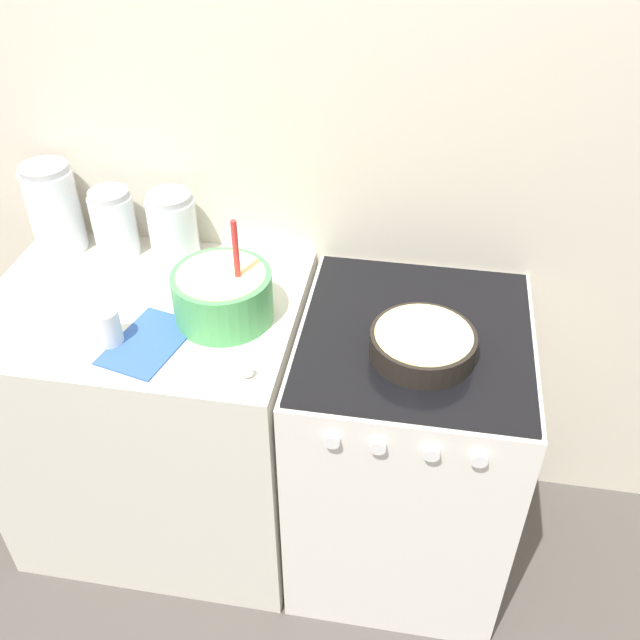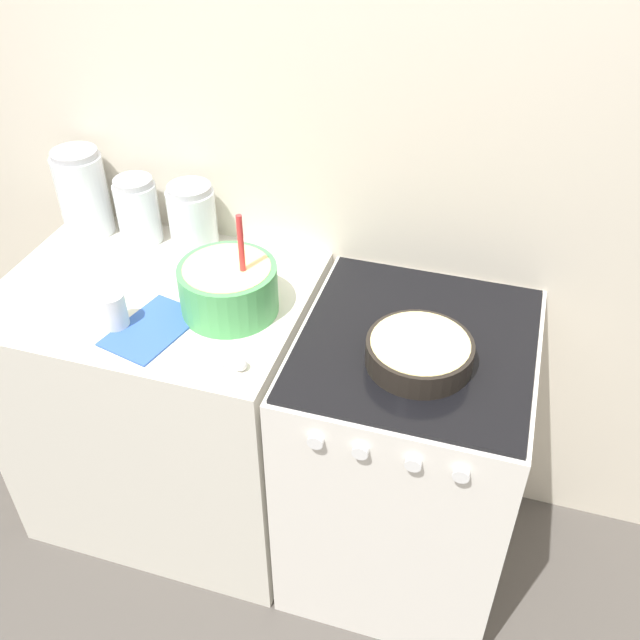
% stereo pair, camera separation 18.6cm
% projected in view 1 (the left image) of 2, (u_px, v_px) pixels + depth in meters
% --- Properties ---
extents(ground_plane, '(12.00, 12.00, 0.00)m').
position_uv_depth(ground_plane, '(280.00, 613.00, 2.26)').
color(ground_plane, '#4C4742').
extents(wall_back, '(4.79, 0.05, 2.40)m').
position_uv_depth(wall_back, '(317.00, 168.00, 2.06)').
color(wall_back, beige).
rests_on(wall_back, ground_plane).
extents(countertop_cabinet, '(0.90, 0.68, 0.93)m').
position_uv_depth(countertop_cabinet, '(162.00, 418.00, 2.29)').
color(countertop_cabinet, silver).
rests_on(countertop_cabinet, ground_plane).
extents(stove, '(0.63, 0.70, 0.93)m').
position_uv_depth(stove, '(404.00, 449.00, 2.19)').
color(stove, white).
rests_on(stove, ground_plane).
extents(mixing_bowl, '(0.27, 0.27, 0.31)m').
position_uv_depth(mixing_bowl, '(223.00, 293.00, 1.91)').
color(mixing_bowl, '#4CA559').
rests_on(mixing_bowl, countertop_cabinet).
extents(baking_pan, '(0.27, 0.27, 0.07)m').
position_uv_depth(baking_pan, '(423.00, 344.00, 1.81)').
color(baking_pan, black).
rests_on(baking_pan, stove).
extents(storage_jar_left, '(0.16, 0.16, 0.28)m').
position_uv_depth(storage_jar_left, '(55.00, 213.00, 2.16)').
color(storage_jar_left, silver).
rests_on(storage_jar_left, countertop_cabinet).
extents(storage_jar_middle, '(0.13, 0.13, 0.21)m').
position_uv_depth(storage_jar_middle, '(115.00, 227.00, 2.16)').
color(storage_jar_middle, silver).
rests_on(storage_jar_middle, countertop_cabinet).
extents(storage_jar_right, '(0.15, 0.15, 0.22)m').
position_uv_depth(storage_jar_right, '(174.00, 232.00, 2.13)').
color(storage_jar_right, silver).
rests_on(storage_jar_right, countertop_cabinet).
extents(tin_can, '(0.07, 0.07, 0.10)m').
position_uv_depth(tin_can, '(107.00, 327.00, 1.84)').
color(tin_can, silver).
rests_on(tin_can, countertop_cabinet).
extents(recipe_page, '(0.22, 0.29, 0.01)m').
position_uv_depth(recipe_page, '(148.00, 343.00, 1.86)').
color(recipe_page, '#3359B2').
rests_on(recipe_page, countertop_cabinet).
extents(measuring_spoon, '(0.12, 0.04, 0.04)m').
position_uv_depth(measuring_spoon, '(242.00, 371.00, 1.76)').
color(measuring_spoon, white).
rests_on(measuring_spoon, countertop_cabinet).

